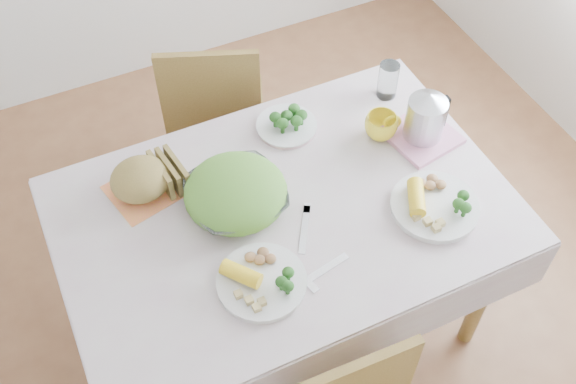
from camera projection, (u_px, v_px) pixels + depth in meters
name	position (u px, v px, depth m)	size (l,w,h in m)	color
floor	(286.00, 319.00, 2.85)	(3.60, 3.60, 0.00)	brown
dining_table	(285.00, 271.00, 2.55)	(1.40, 0.90, 0.75)	brown
tablecloth	(285.00, 210.00, 2.26)	(1.50, 1.00, 0.01)	beige
chair_far	(216.00, 108.00, 2.98)	(0.42, 0.42, 0.93)	brown
salad_bowl	(236.00, 197.00, 2.23)	(0.32, 0.32, 0.08)	white
dinner_plate_left	(262.00, 282.00, 2.06)	(0.28, 0.28, 0.02)	white
dinner_plate_right	(434.00, 207.00, 2.25)	(0.30, 0.30, 0.02)	white
broccoli_plate	(287.00, 126.00, 2.48)	(0.23, 0.23, 0.02)	beige
napkin	(143.00, 191.00, 2.30)	(0.22, 0.22, 0.00)	#F98B4D
bread_loaf	(141.00, 181.00, 2.26)	(0.20, 0.19, 0.12)	brown
fruit_bowl	(162.00, 167.00, 2.35)	(0.11, 0.11, 0.04)	white
yellow_mug	(381.00, 126.00, 2.43)	(0.12, 0.12, 0.09)	yellow
glass_tumbler	(388.00, 82.00, 2.55)	(0.08, 0.08, 0.15)	white
pink_tray	(421.00, 136.00, 2.45)	(0.23, 0.23, 0.02)	pink
electric_kettle	(426.00, 114.00, 2.37)	(0.14, 0.14, 0.20)	#B2B5BA
fork_left	(295.00, 269.00, 2.10)	(0.02, 0.21, 0.00)	silver
fork_right	(305.00, 229.00, 2.20)	(0.02, 0.20, 0.00)	silver
knife	(320.00, 272.00, 2.09)	(0.02, 0.21, 0.00)	silver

